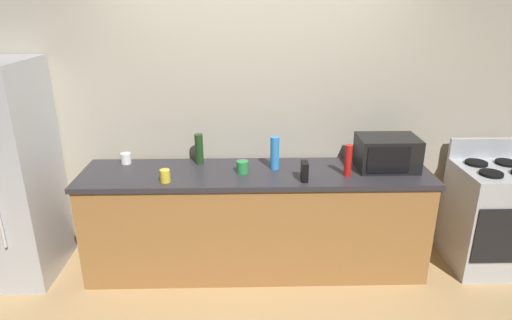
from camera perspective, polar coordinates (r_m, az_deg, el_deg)
ground_plane at (r=3.65m, az=0.16°, el=-17.14°), size 8.00×8.00×0.00m
back_wall at (r=3.81m, az=-0.15°, el=7.09°), size 6.40×0.10×2.70m
counter_run at (r=3.74m, az=0.00°, el=-7.90°), size 2.84×0.64×0.90m
refrigerator at (r=4.06m, az=-30.30°, el=-1.57°), size 0.72×0.73×1.80m
stove_range at (r=4.28m, az=28.06°, el=-6.56°), size 0.60×0.61×1.08m
microwave at (r=3.73m, az=16.68°, el=0.90°), size 0.48×0.35×0.27m
cordless_phone at (r=3.38m, az=6.34°, el=-1.47°), size 0.05×0.11×0.15m
bottle_wine at (r=3.72m, az=-7.42°, el=1.44°), size 0.07×0.07×0.26m
bottle_spray_cleaner at (r=3.57m, az=2.45°, el=0.92°), size 0.07×0.07×0.27m
bottle_hot_sauce at (r=3.51m, az=11.90°, el=-0.05°), size 0.06×0.06×0.25m
mug_green at (r=3.52m, az=-1.78°, el=-0.91°), size 0.10×0.10×0.10m
mug_yellow at (r=3.41m, az=-11.75°, el=-2.03°), size 0.08×0.08×0.10m
mug_white at (r=3.88m, az=-16.57°, el=0.20°), size 0.08×0.08×0.09m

